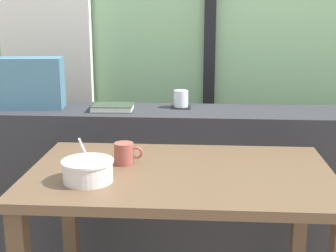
{
  "coord_description": "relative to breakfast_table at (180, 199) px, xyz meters",
  "views": [
    {
      "loc": [
        0.08,
        -1.83,
        1.34
      ],
      "look_at": [
        -0.07,
        0.46,
        0.77
      ],
      "focal_mm": 51.53,
      "sensor_mm": 36.0,
      "label": 1
    }
  ],
  "objects": [
    {
      "name": "juice_glass",
      "position": [
        -0.03,
        0.74,
        0.25
      ],
      "size": [
        0.08,
        0.08,
        0.09
      ],
      "color": "white",
      "rests_on": "coaster_square"
    },
    {
      "name": "curtain_left_panel",
      "position": [
        -0.88,
        1.23,
        0.63
      ],
      "size": [
        0.56,
        0.06,
        2.5
      ],
      "primitive_type": "cube",
      "color": "silver",
      "rests_on": "ground"
    },
    {
      "name": "closed_book",
      "position": [
        -0.37,
        0.65,
        0.22
      ],
      "size": [
        0.22,
        0.15,
        0.03
      ],
      "color": "#334233",
      "rests_on": "dark_console_ledge"
    },
    {
      "name": "throw_pillow",
      "position": [
        -0.79,
        0.67,
        0.33
      ],
      "size": [
        0.33,
        0.17,
        0.26
      ],
      "primitive_type": "cube",
      "rotation": [
        0.0,
        0.0,
        0.11
      ],
      "color": "#426B84",
      "rests_on": "dark_console_ledge"
    },
    {
      "name": "dark_console_ledge",
      "position": [
        -0.01,
        0.67,
        -0.21
      ],
      "size": [
        2.8,
        0.36,
        0.83
      ],
      "primitive_type": "cube",
      "color": "#2D2D33",
      "rests_on": "ground"
    },
    {
      "name": "coaster_square",
      "position": [
        -0.03,
        0.74,
        0.21
      ],
      "size": [
        0.1,
        0.1,
        0.0
      ],
      "primitive_type": "cube",
      "color": "black",
      "rests_on": "dark_console_ledge"
    },
    {
      "name": "ceramic_mug",
      "position": [
        -0.22,
        0.07,
        0.16
      ],
      "size": [
        0.11,
        0.08,
        0.08
      ],
      "color": "#9E4C42",
      "rests_on": "breakfast_table"
    },
    {
      "name": "soup_bowl",
      "position": [
        -0.32,
        -0.13,
        0.15
      ],
      "size": [
        0.18,
        0.18,
        0.17
      ],
      "color": "silver",
      "rests_on": "breakfast_table"
    },
    {
      "name": "breakfast_table",
      "position": [
        0.0,
        0.0,
        0.0
      ],
      "size": [
        1.14,
        0.71,
        0.74
      ],
      "color": "brown",
      "rests_on": "ground"
    },
    {
      "name": "window_divider_post",
      "position": [
        0.12,
        1.26,
        0.68
      ],
      "size": [
        0.07,
        0.05,
        2.6
      ],
      "primitive_type": "cube",
      "color": "black",
      "rests_on": "ground"
    }
  ]
}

